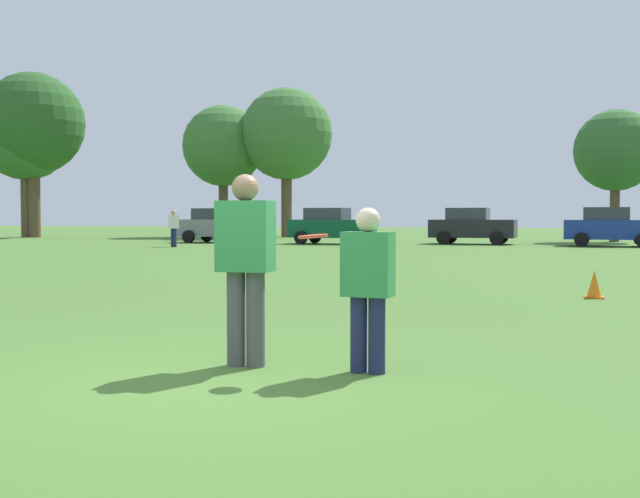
# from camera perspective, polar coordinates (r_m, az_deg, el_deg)

# --- Properties ---
(ground_plane) EXTENTS (176.51, 176.51, 0.00)m
(ground_plane) POSITION_cam_1_polar(r_m,az_deg,el_deg) (6.55, -8.27, -10.02)
(ground_plane) COLOR #47702D
(player_thrower) EXTENTS (0.52, 0.31, 1.80)m
(player_thrower) POSITION_cam_1_polar(r_m,az_deg,el_deg) (7.18, -5.58, -0.71)
(player_thrower) COLOR #4C4C51
(player_thrower) RESTS_ON ground
(player_defender) EXTENTS (0.46, 0.28, 1.49)m
(player_defender) POSITION_cam_1_polar(r_m,az_deg,el_deg) (6.86, 3.60, -2.39)
(player_defender) COLOR #1E234C
(player_defender) RESTS_ON ground
(frisbee) EXTENTS (0.27, 0.27, 0.05)m
(frisbee) POSITION_cam_1_polar(r_m,az_deg,el_deg) (6.85, -0.52, 0.95)
(frisbee) COLOR #E54C33
(traffic_cone) EXTENTS (0.32, 0.32, 0.48)m
(traffic_cone) POSITION_cam_1_polar(r_m,az_deg,el_deg) (13.96, 19.80, -2.53)
(traffic_cone) COLOR #D8590C
(traffic_cone) RESTS_ON ground
(parked_car_near_left) EXTENTS (4.28, 2.36, 1.82)m
(parked_car_near_left) POSITION_cam_1_polar(r_m,az_deg,el_deg) (40.97, -7.60, 1.78)
(parked_car_near_left) COLOR slate
(parked_car_near_left) RESTS_ON ground
(parked_car_mid_left) EXTENTS (4.28, 2.36, 1.82)m
(parked_car_mid_left) POSITION_cam_1_polar(r_m,az_deg,el_deg) (38.52, 0.83, 1.75)
(parked_car_mid_left) COLOR #0C4C2D
(parked_car_mid_left) RESTS_ON ground
(parked_car_center) EXTENTS (4.28, 2.36, 1.82)m
(parked_car_center) POSITION_cam_1_polar(r_m,az_deg,el_deg) (39.10, 11.27, 1.72)
(parked_car_center) COLOR black
(parked_car_center) RESTS_ON ground
(parked_car_mid_right) EXTENTS (4.28, 2.36, 1.82)m
(parked_car_mid_right) POSITION_cam_1_polar(r_m,az_deg,el_deg) (37.95, 20.88, 1.58)
(parked_car_mid_right) COLOR navy
(parked_car_mid_right) RESTS_ON ground
(bystander_sideline_watcher) EXTENTS (0.53, 0.44, 1.67)m
(bystander_sideline_watcher) POSITION_cam_1_polar(r_m,az_deg,el_deg) (35.35, -10.88, 1.68)
(bystander_sideline_watcher) COLOR #1E234C
(bystander_sideline_watcher) RESTS_ON ground
(tree_west_oak) EXTENTS (6.06, 6.06, 9.85)m
(tree_west_oak) POSITION_cam_1_polar(r_m,az_deg,el_deg) (54.49, -21.16, 7.96)
(tree_west_oak) COLOR brown
(tree_west_oak) RESTS_ON ground
(tree_west_maple) EXTENTS (6.67, 6.67, 10.84)m
(tree_west_maple) POSITION_cam_1_polar(r_m,az_deg,el_deg) (54.23, -20.64, 8.72)
(tree_west_maple) COLOR brown
(tree_west_maple) RESTS_ON ground
(tree_center_elm) EXTENTS (5.50, 5.50, 8.95)m
(tree_center_elm) POSITION_cam_1_polar(r_m,az_deg,el_deg) (52.82, -7.25, 7.61)
(tree_center_elm) COLOR brown
(tree_center_elm) RESTS_ON ground
(tree_east_birch) EXTENTS (6.12, 6.12, 9.95)m
(tree_east_birch) POSITION_cam_1_polar(r_m,az_deg,el_deg) (51.47, -2.52, 8.54)
(tree_east_birch) COLOR brown
(tree_east_birch) RESTS_ON ground
(tree_east_oak) EXTENTS (4.44, 4.44, 7.21)m
(tree_east_oak) POSITION_cam_1_polar(r_m,az_deg,el_deg) (44.84, 21.21, 6.85)
(tree_east_oak) COLOR brown
(tree_east_oak) RESTS_ON ground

